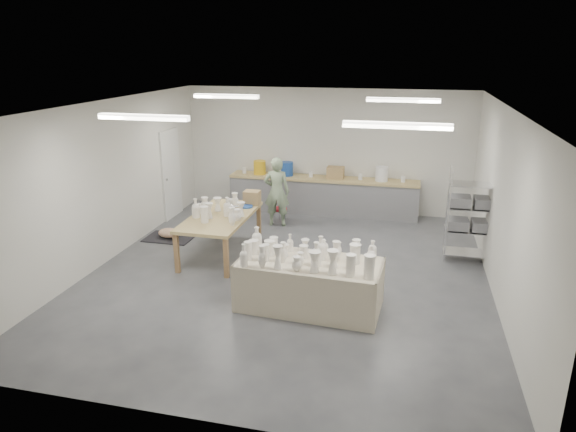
% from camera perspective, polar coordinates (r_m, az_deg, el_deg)
% --- Properties ---
extents(room, '(8.00, 8.02, 3.00)m').
position_cam_1_polar(room, '(8.84, -0.53, 6.16)').
color(room, '#424449').
rests_on(room, ground).
extents(back_counter, '(4.60, 0.60, 1.24)m').
position_cam_1_polar(back_counter, '(12.62, 3.83, 2.45)').
color(back_counter, tan).
rests_on(back_counter, ground).
extents(wire_shelf, '(0.88, 0.48, 1.80)m').
position_cam_1_polar(wire_shelf, '(10.23, 19.65, 0.16)').
color(wire_shelf, silver).
rests_on(wire_shelf, ground).
extents(drying_table, '(2.26, 1.17, 1.15)m').
position_cam_1_polar(drying_table, '(8.04, 2.40, -7.32)').
color(drying_table, olive).
rests_on(drying_table, ground).
extents(work_table, '(1.09, 2.17, 1.18)m').
position_cam_1_polar(work_table, '(10.07, -7.18, 0.29)').
color(work_table, tan).
rests_on(work_table, ground).
extents(rug, '(1.00, 0.70, 0.02)m').
position_cam_1_polar(rug, '(11.33, -13.03, -2.37)').
color(rug, black).
rests_on(rug, ground).
extents(cat, '(0.56, 0.47, 0.21)m').
position_cam_1_polar(cat, '(11.27, -13.00, -1.86)').
color(cat, white).
rests_on(cat, rug).
extents(potter, '(0.62, 0.44, 1.59)m').
position_cam_1_polar(potter, '(11.63, -1.26, 2.71)').
color(potter, '#8CA47F').
rests_on(potter, ground).
extents(red_stool, '(0.40, 0.40, 0.32)m').
position_cam_1_polar(red_stool, '(12.02, -0.92, 0.71)').
color(red_stool, '#B01922').
rests_on(red_stool, ground).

